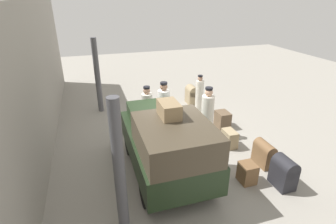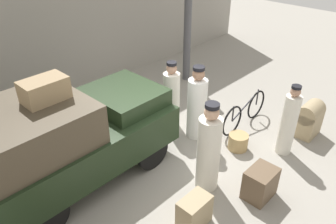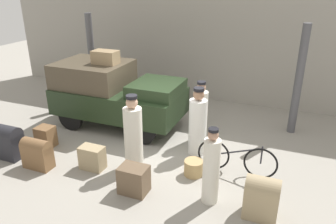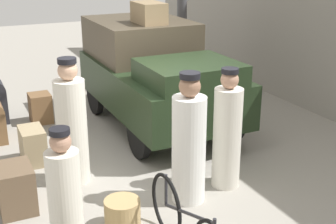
{
  "view_description": "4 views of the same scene",
  "coord_description": "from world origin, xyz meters",
  "px_view_note": "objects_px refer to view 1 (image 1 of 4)",
  "views": [
    {
      "loc": [
        -7.54,
        2.61,
        4.61
      ],
      "look_at": [
        0.2,
        0.2,
        0.95
      ],
      "focal_mm": 28.0,
      "sensor_mm": 36.0,
      "label": 1
    },
    {
      "loc": [
        -4.02,
        -3.82,
        4.47
      ],
      "look_at": [
        0.2,
        0.2,
        0.95
      ],
      "focal_mm": 35.0,
      "sensor_mm": 36.0,
      "label": 2
    },
    {
      "loc": [
        3.12,
        -7.03,
        4.19
      ],
      "look_at": [
        0.2,
        0.2,
        0.95
      ],
      "focal_mm": 35.0,
      "sensor_mm": 36.0,
      "label": 3
    },
    {
      "loc": [
        5.89,
        -2.5,
        3.18
      ],
      "look_at": [
        0.2,
        0.2,
        0.95
      ],
      "focal_mm": 50.0,
      "sensor_mm": 36.0,
      "label": 4
    }
  ],
  "objects_px": {
    "trunk_wicker_pale": "(192,94)",
    "trunk_barrel_dark": "(284,172)",
    "porter_with_bicycle": "(147,111)",
    "truck": "(166,142)",
    "trunk_large_brown": "(223,119)",
    "bicycle": "(170,104)",
    "trunk_umber_medium": "(264,153)",
    "trunk_on_truck_roof": "(169,109)",
    "suitcase_tan_flat": "(247,173)",
    "conductor_in_dark_uniform": "(207,114)",
    "porter_standing_middle": "(199,95)",
    "porter_carrying_trunk": "(164,107)",
    "suitcase_black_upright": "(229,138)",
    "wicker_basket": "(187,116)"
  },
  "relations": [
    {
      "from": "bicycle",
      "to": "porter_carrying_trunk",
      "type": "distance_m",
      "value": 1.33
    },
    {
      "from": "trunk_umber_medium",
      "to": "trunk_on_truck_roof",
      "type": "bearing_deg",
      "value": 85.71
    },
    {
      "from": "porter_standing_middle",
      "to": "suitcase_tan_flat",
      "type": "xyz_separation_m",
      "value": [
        -4.63,
        0.61,
        -0.46
      ]
    },
    {
      "from": "suitcase_black_upright",
      "to": "suitcase_tan_flat",
      "type": "bearing_deg",
      "value": 165.43
    },
    {
      "from": "porter_carrying_trunk",
      "to": "suitcase_black_upright",
      "type": "relative_size",
      "value": 3.09
    },
    {
      "from": "wicker_basket",
      "to": "porter_standing_middle",
      "type": "distance_m",
      "value": 1.13
    },
    {
      "from": "porter_standing_middle",
      "to": "trunk_large_brown",
      "type": "relative_size",
      "value": 2.7
    },
    {
      "from": "suitcase_tan_flat",
      "to": "trunk_barrel_dark",
      "type": "bearing_deg",
      "value": -118.26
    },
    {
      "from": "trunk_wicker_pale",
      "to": "trunk_on_truck_roof",
      "type": "relative_size",
      "value": 1.16
    },
    {
      "from": "truck",
      "to": "trunk_on_truck_roof",
      "type": "relative_size",
      "value": 5.22
    },
    {
      "from": "truck",
      "to": "trunk_large_brown",
      "type": "distance_m",
      "value": 3.61
    },
    {
      "from": "bicycle",
      "to": "trunk_umber_medium",
      "type": "xyz_separation_m",
      "value": [
        -4.36,
        -1.49,
        0.0
      ]
    },
    {
      "from": "truck",
      "to": "trunk_large_brown",
      "type": "bearing_deg",
      "value": -53.64
    },
    {
      "from": "wicker_basket",
      "to": "porter_with_bicycle",
      "type": "xyz_separation_m",
      "value": [
        -0.37,
        1.67,
        0.59
      ]
    },
    {
      "from": "truck",
      "to": "trunk_on_truck_roof",
      "type": "xyz_separation_m",
      "value": [
        -0.22,
        -0.0,
        1.03
      ]
    },
    {
      "from": "suitcase_black_upright",
      "to": "porter_standing_middle",
      "type": "bearing_deg",
      "value": -2.98
    },
    {
      "from": "suitcase_black_upright",
      "to": "trunk_wicker_pale",
      "type": "xyz_separation_m",
      "value": [
        3.87,
        -0.23,
        0.16
      ]
    },
    {
      "from": "porter_with_bicycle",
      "to": "trunk_large_brown",
      "type": "xyz_separation_m",
      "value": [
        -0.58,
        -2.75,
        -0.47
      ]
    },
    {
      "from": "porter_with_bicycle",
      "to": "trunk_barrel_dark",
      "type": "xyz_separation_m",
      "value": [
        -4.08,
        -2.63,
        -0.33
      ]
    },
    {
      "from": "suitcase_tan_flat",
      "to": "trunk_umber_medium",
      "type": "bearing_deg",
      "value": -58.62
    },
    {
      "from": "trunk_wicker_pale",
      "to": "trunk_umber_medium",
      "type": "xyz_separation_m",
      "value": [
        -5.07,
        -0.22,
        -0.05
      ]
    },
    {
      "from": "conductor_in_dark_uniform",
      "to": "trunk_large_brown",
      "type": "height_order",
      "value": "conductor_in_dark_uniform"
    },
    {
      "from": "porter_with_bicycle",
      "to": "suitcase_black_upright",
      "type": "distance_m",
      "value": 3.03
    },
    {
      "from": "trunk_large_brown",
      "to": "trunk_umber_medium",
      "type": "bearing_deg",
      "value": 179.87
    },
    {
      "from": "porter_carrying_trunk",
      "to": "trunk_barrel_dark",
      "type": "distance_m",
      "value": 4.67
    },
    {
      "from": "conductor_in_dark_uniform",
      "to": "trunk_barrel_dark",
      "type": "bearing_deg",
      "value": -166.2
    },
    {
      "from": "truck",
      "to": "porter_standing_middle",
      "type": "relative_size",
      "value": 2.32
    },
    {
      "from": "trunk_wicker_pale",
      "to": "suitcase_tan_flat",
      "type": "bearing_deg",
      "value": 173.06
    },
    {
      "from": "trunk_large_brown",
      "to": "wicker_basket",
      "type": "bearing_deg",
      "value": 48.57
    },
    {
      "from": "trunk_barrel_dark",
      "to": "bicycle",
      "type": "bearing_deg",
      "value": 14.45
    },
    {
      "from": "trunk_on_truck_roof",
      "to": "trunk_umber_medium",
      "type": "bearing_deg",
      "value": -94.29
    },
    {
      "from": "suitcase_black_upright",
      "to": "trunk_barrel_dark",
      "type": "height_order",
      "value": "trunk_barrel_dark"
    },
    {
      "from": "trunk_large_brown",
      "to": "suitcase_tan_flat",
      "type": "relative_size",
      "value": 1.07
    },
    {
      "from": "trunk_barrel_dark",
      "to": "porter_with_bicycle",
      "type": "bearing_deg",
      "value": 32.81
    },
    {
      "from": "bicycle",
      "to": "trunk_umber_medium",
      "type": "distance_m",
      "value": 4.61
    },
    {
      "from": "porter_with_bicycle",
      "to": "bicycle",
      "type": "bearing_deg",
      "value": -45.22
    },
    {
      "from": "trunk_on_truck_roof",
      "to": "conductor_in_dark_uniform",
      "type": "bearing_deg",
      "value": -46.59
    },
    {
      "from": "suitcase_tan_flat",
      "to": "bicycle",
      "type": "bearing_deg",
      "value": 6.83
    },
    {
      "from": "wicker_basket",
      "to": "trunk_large_brown",
      "type": "distance_m",
      "value": 1.45
    },
    {
      "from": "porter_standing_middle",
      "to": "trunk_barrel_dark",
      "type": "height_order",
      "value": "porter_standing_middle"
    },
    {
      "from": "porter_with_bicycle",
      "to": "trunk_on_truck_roof",
      "type": "distance_m",
      "value": 3.17
    },
    {
      "from": "porter_with_bicycle",
      "to": "trunk_wicker_pale",
      "type": "xyz_separation_m",
      "value": [
        1.96,
        -2.53,
        -0.34
      ]
    },
    {
      "from": "suitcase_tan_flat",
      "to": "trunk_on_truck_roof",
      "type": "height_order",
      "value": "trunk_on_truck_roof"
    },
    {
      "from": "porter_with_bicycle",
      "to": "trunk_large_brown",
      "type": "distance_m",
      "value": 2.85
    },
    {
      "from": "trunk_wicker_pale",
      "to": "trunk_barrel_dark",
      "type": "bearing_deg",
      "value": -179.04
    },
    {
      "from": "porter_standing_middle",
      "to": "trunk_umber_medium",
      "type": "xyz_separation_m",
      "value": [
        -4.08,
        -0.29,
        -0.35
      ]
    },
    {
      "from": "porter_carrying_trunk",
      "to": "trunk_large_brown",
      "type": "xyz_separation_m",
      "value": [
        -0.71,
        -2.09,
        -0.49
      ]
    },
    {
      "from": "truck",
      "to": "porter_carrying_trunk",
      "type": "relative_size",
      "value": 2.15
    },
    {
      "from": "conductor_in_dark_uniform",
      "to": "trunk_large_brown",
      "type": "relative_size",
      "value": 3.03
    },
    {
      "from": "trunk_large_brown",
      "to": "truck",
      "type": "bearing_deg",
      "value": 126.36
    }
  ]
}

